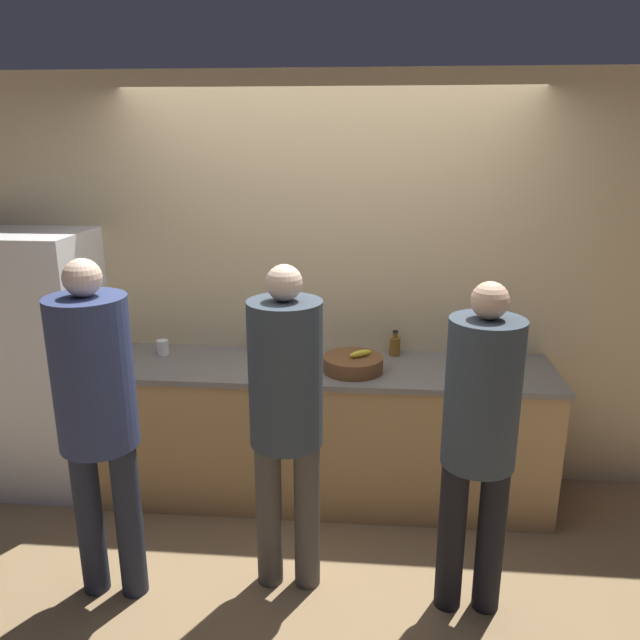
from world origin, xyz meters
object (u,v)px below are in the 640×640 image
at_px(refrigerator, 37,363).
at_px(bottle_clear, 251,341).
at_px(person_left, 96,403).
at_px(cup_white, 163,347).
at_px(person_center, 286,404).
at_px(bottle_dark, 463,362).
at_px(person_right, 480,427).
at_px(fruit_bowl, 353,363).
at_px(utensil_crock, 490,350).
at_px(bottle_amber, 395,346).

xyz_separation_m(refrigerator, bottle_clear, (1.34, 0.22, 0.11)).
height_order(person_left, cup_white, person_left).
height_order(person_center, cup_white, person_center).
height_order(person_left, bottle_dark, person_left).
bearing_deg(person_right, fruit_bowl, 125.14).
bearing_deg(fruit_bowl, person_center, -110.99).
height_order(utensil_crock, bottle_amber, utensil_crock).
bearing_deg(person_left, cup_white, 92.83).
height_order(person_center, bottle_dark, person_center).
height_order(refrigerator, person_center, person_center).
bearing_deg(bottle_amber, person_left, -139.85).
relative_size(refrigerator, person_center, 1.00).
xyz_separation_m(person_center, fruit_bowl, (0.29, 0.76, -0.07)).
relative_size(refrigerator, bottle_dark, 11.34).
relative_size(fruit_bowl, bottle_amber, 2.16).
bearing_deg(fruit_bowl, bottle_amber, 49.51).
height_order(bottle_clear, cup_white, bottle_clear).
xyz_separation_m(fruit_bowl, bottle_dark, (0.64, 0.05, 0.01)).
bearing_deg(person_right, cup_white, 150.33).
height_order(person_left, person_center, person_left).
distance_m(person_center, bottle_amber, 1.19).
distance_m(refrigerator, fruit_bowl, 2.02).
distance_m(person_center, bottle_clear, 1.14).
height_order(person_center, fruit_bowl, person_center).
distance_m(utensil_crock, cup_white, 2.04).
bearing_deg(utensil_crock, person_right, -101.88).
relative_size(person_right, bottle_clear, 10.78).
distance_m(bottle_amber, bottle_clear, 0.93).
bearing_deg(utensil_crock, fruit_bowl, -164.85).
height_order(refrigerator, person_right, refrigerator).
height_order(fruit_bowl, bottle_amber, bottle_amber).
bearing_deg(bottle_clear, refrigerator, -170.48).
xyz_separation_m(person_left, bottle_dark, (1.80, 0.94, -0.09)).
bearing_deg(refrigerator, cup_white, 6.39).
xyz_separation_m(person_right, fruit_bowl, (-0.60, 0.85, -0.03)).
distance_m(person_left, bottle_amber, 1.85).
bearing_deg(bottle_amber, bottle_clear, 178.74).
xyz_separation_m(refrigerator, person_right, (2.61, -0.94, 0.13)).
distance_m(refrigerator, bottle_amber, 2.28).
height_order(utensil_crock, bottle_clear, utensil_crock).
distance_m(fruit_bowl, utensil_crock, 0.86).
relative_size(person_left, utensil_crock, 5.97).
height_order(refrigerator, fruit_bowl, refrigerator).
bearing_deg(bottle_clear, cup_white, -165.98).
bearing_deg(bottle_dark, person_right, -92.76).
xyz_separation_m(refrigerator, fruit_bowl, (2.01, -0.09, 0.10)).
bearing_deg(bottle_clear, person_right, -42.58).
distance_m(refrigerator, cup_white, 0.81).
xyz_separation_m(person_right, bottle_amber, (-0.35, 1.15, -0.01)).
xyz_separation_m(refrigerator, person_left, (0.85, -0.99, 0.20)).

